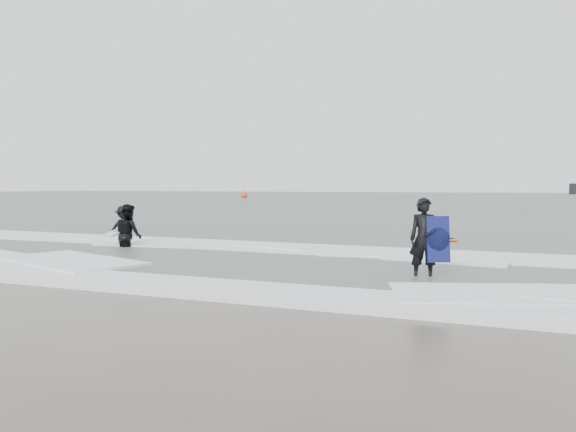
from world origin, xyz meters
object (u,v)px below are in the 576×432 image
at_px(surfer_centre, 424,279).
at_px(surfer_right_near, 433,241).
at_px(buoy, 244,196).
at_px(surfer_breaker, 124,232).
at_px(surfer_wading, 129,248).

bearing_deg(surfer_centre, surfer_right_near, 78.67).
bearing_deg(buoy, surfer_right_near, -56.74).
xyz_separation_m(surfer_breaker, buoy, (-25.69, 59.57, 0.42)).
distance_m(surfer_centre, surfer_breaker, 15.35).
distance_m(surfer_centre, surfer_right_near, 8.32).
bearing_deg(surfer_right_near, buoy, -85.41).
bearing_deg(surfer_wading, surfer_breaker, -21.07).
xyz_separation_m(surfer_centre, buoy, (-39.35, 66.57, 0.42)).
distance_m(surfer_wading, surfer_right_near, 10.34).
distance_m(surfer_right_near, buoy, 69.75).
relative_size(surfer_breaker, surfer_right_near, 1.11).
relative_size(surfer_centre, surfer_breaker, 0.88).
bearing_deg(surfer_wading, buoy, -37.28).
bearing_deg(buoy, surfer_breaker, -66.67).
height_order(surfer_wading, surfer_breaker, surfer_breaker).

